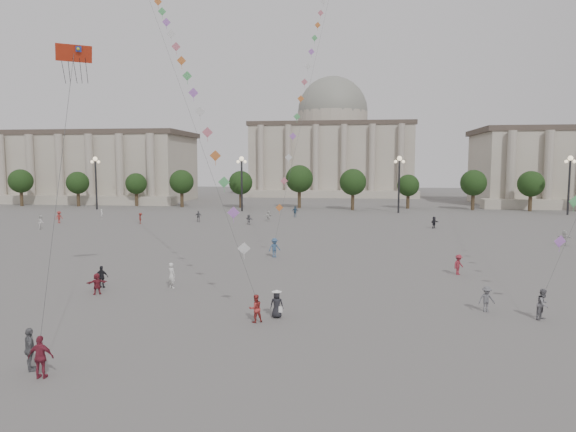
# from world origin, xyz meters

# --- Properties ---
(ground) EXTENTS (360.00, 360.00, 0.00)m
(ground) POSITION_xyz_m (0.00, 0.00, 0.00)
(ground) COLOR #5D5B58
(ground) RESTS_ON ground
(hall_west) EXTENTS (84.00, 26.22, 17.20)m
(hall_west) POSITION_xyz_m (-75.00, 93.89, 8.43)
(hall_west) COLOR #AA9F8F
(hall_west) RESTS_ON ground
(hall_central) EXTENTS (48.30, 34.30, 35.50)m
(hall_central) POSITION_xyz_m (0.00, 129.22, 14.23)
(hall_central) COLOR #AA9F8F
(hall_central) RESTS_ON ground
(tree_row) EXTENTS (137.12, 5.12, 8.00)m
(tree_row) POSITION_xyz_m (0.00, 78.00, 5.39)
(tree_row) COLOR #392D1C
(tree_row) RESTS_ON ground
(lamp_post_far_west) EXTENTS (2.00, 0.90, 10.65)m
(lamp_post_far_west) POSITION_xyz_m (-45.00, 70.00, 7.35)
(lamp_post_far_west) COLOR #262628
(lamp_post_far_west) RESTS_ON ground
(lamp_post_mid_west) EXTENTS (2.00, 0.90, 10.65)m
(lamp_post_mid_west) POSITION_xyz_m (-15.00, 70.00, 7.35)
(lamp_post_mid_west) COLOR #262628
(lamp_post_mid_west) RESTS_ON ground
(lamp_post_mid_east) EXTENTS (2.00, 0.90, 10.65)m
(lamp_post_mid_east) POSITION_xyz_m (15.00, 70.00, 7.35)
(lamp_post_mid_east) COLOR #262628
(lamp_post_mid_east) RESTS_ON ground
(lamp_post_far_east) EXTENTS (2.00, 0.90, 10.65)m
(lamp_post_far_east) POSITION_xyz_m (45.00, 70.00, 7.35)
(lamp_post_far_east) COLOR #262628
(lamp_post_far_east) RESTS_ON ground
(person_crowd_0) EXTENTS (1.18, 0.63, 1.91)m
(person_crowd_0) POSITION_xyz_m (-3.41, 59.71, 0.95)
(person_crowd_0) COLOR #325270
(person_crowd_0) RESTS_ON ground
(person_crowd_1) EXTENTS (1.05, 1.15, 1.92)m
(person_crowd_1) POSITION_xyz_m (-37.16, 39.10, 0.96)
(person_crowd_1) COLOR silver
(person_crowd_1) RESTS_ON ground
(person_crowd_2) EXTENTS (1.20, 1.40, 1.88)m
(person_crowd_2) POSITION_xyz_m (-38.64, 46.05, 0.94)
(person_crowd_2) COLOR #9C2F2A
(person_crowd_2) RESTS_ON ground
(person_crowd_4) EXTENTS (1.36, 1.51, 1.67)m
(person_crowd_4) POSITION_xyz_m (-6.95, 53.01, 0.84)
(person_crowd_4) COLOR silver
(person_crowd_4) RESTS_ON ground
(person_crowd_6) EXTENTS (1.14, 0.81, 1.60)m
(person_crowd_6) POSITION_xyz_m (14.73, 4.28, 0.80)
(person_crowd_6) COLOR #58585C
(person_crowd_6) RESTS_ON ground
(person_crowd_7) EXTENTS (1.60, 1.37, 1.73)m
(person_crowd_7) POSITION_xyz_m (30.03, 32.45, 0.87)
(person_crowd_7) COLOR silver
(person_crowd_7) RESTS_ON ground
(person_crowd_8) EXTENTS (1.21, 1.20, 1.68)m
(person_crowd_8) POSITION_xyz_m (15.19, 15.16, 0.84)
(person_crowd_8) COLOR maroon
(person_crowd_8) RESTS_ON ground
(person_crowd_9) EXTENTS (1.45, 1.46, 1.68)m
(person_crowd_9) POSITION_xyz_m (18.01, 46.75, 0.84)
(person_crowd_9) COLOR black
(person_crowd_9) RESTS_ON ground
(person_crowd_10) EXTENTS (0.62, 0.70, 1.62)m
(person_crowd_10) POSITION_xyz_m (-35.02, 52.61, 0.81)
(person_crowd_10) COLOR silver
(person_crowd_10) RESTS_ON ground
(person_crowd_12) EXTENTS (1.43, 1.21, 1.55)m
(person_crowd_12) POSITION_xyz_m (-9.12, 48.02, 0.77)
(person_crowd_12) COLOR slate
(person_crowd_12) RESTS_ON ground
(person_crowd_13) EXTENTS (0.82, 0.76, 1.89)m
(person_crowd_13) POSITION_xyz_m (-6.61, 7.76, 0.94)
(person_crowd_13) COLOR silver
(person_crowd_13) RESTS_ON ground
(person_crowd_16) EXTENTS (1.11, 0.70, 1.76)m
(person_crowd_16) POSITION_xyz_m (-17.82, 50.64, 0.88)
(person_crowd_16) COLOR #595A5D
(person_crowd_16) RESTS_ON ground
(person_crowd_17) EXTENTS (0.98, 1.25, 1.71)m
(person_crowd_17) POSITION_xyz_m (-25.74, 46.75, 0.85)
(person_crowd_17) COLOR maroon
(person_crowd_17) RESTS_ON ground
(tourist_0) EXTENTS (1.12, 0.55, 1.84)m
(tourist_0) POSITION_xyz_m (-6.48, -8.34, 0.92)
(tourist_0) COLOR maroon
(tourist_0) RESTS_ON ground
(tourist_2) EXTENTS (1.43, 1.12, 1.51)m
(tourist_2) POSITION_xyz_m (-11.13, 5.32, 0.76)
(tourist_2) COLOR maroon
(tourist_2) RESTS_ON ground
(tourist_3) EXTENTS (1.08, 1.17, 1.92)m
(tourist_3) POSITION_xyz_m (-7.43, -7.67, 0.96)
(tourist_3) COLOR #5E5E62
(tourist_3) RESTS_ON ground
(tourist_4) EXTENTS (0.98, 0.47, 1.63)m
(tourist_4) POSITION_xyz_m (-11.72, 7.16, 0.82)
(tourist_4) COLOR black
(tourist_4) RESTS_ON ground
(kite_flyer_0) EXTENTS (0.99, 0.93, 1.62)m
(kite_flyer_0) POSITION_xyz_m (1.05, 0.46, 0.81)
(kite_flyer_0) COLOR #A02D2B
(kite_flyer_0) RESTS_ON ground
(kite_flyer_1) EXTENTS (1.40, 1.27, 1.89)m
(kite_flyer_1) POSITION_xyz_m (-1.04, 21.14, 0.95)
(kite_flyer_1) COLOR #355377
(kite_flyer_1) RESTS_ON ground
(kite_flyer_2) EXTENTS (1.12, 1.11, 1.82)m
(kite_flyer_2) POSITION_xyz_m (17.61, 3.09, 0.91)
(kite_flyer_2) COLOR slate
(kite_flyer_2) RESTS_ON ground
(hat_person) EXTENTS (0.80, 0.60, 1.69)m
(hat_person) POSITION_xyz_m (2.13, 1.47, 0.85)
(hat_person) COLOR black
(hat_person) RESTS_ON ground
(dragon_kite) EXTENTS (3.58, 7.07, 19.83)m
(dragon_kite) POSITION_xyz_m (-11.42, 4.01, 15.35)
(dragon_kite) COLOR #B62A13
(dragon_kite) RESTS_ON ground
(kite_train_west) EXTENTS (27.63, 43.17, 67.59)m
(kite_train_west) POSITION_xyz_m (-13.35, 23.45, 25.07)
(kite_train_west) COLOR #3F3F3F
(kite_train_west) RESTS_ON ground
(kite_train_mid) EXTENTS (7.26, 40.05, 66.77)m
(kite_train_mid) POSITION_xyz_m (2.47, 42.57, 30.33)
(kite_train_mid) COLOR #3F3F3F
(kite_train_mid) RESTS_ON ground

